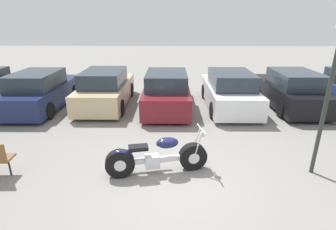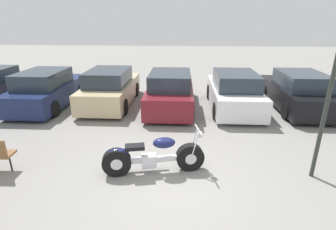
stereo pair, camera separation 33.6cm
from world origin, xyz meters
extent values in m
plane|color=gray|center=(0.00, 0.00, 0.00)|extent=(60.00, 60.00, 0.00)
cylinder|color=black|center=(0.51, 0.36, 0.33)|extent=(0.69, 0.33, 0.67)
cylinder|color=silver|center=(0.51, 0.36, 0.33)|extent=(0.30, 0.27, 0.27)
cylinder|color=black|center=(-1.18, 0.02, 0.33)|extent=(0.69, 0.33, 0.67)
cylinder|color=silver|center=(-1.18, 0.02, 0.33)|extent=(0.30, 0.27, 0.27)
cube|color=silver|center=(-0.33, 0.19, 0.35)|extent=(1.31, 0.37, 0.12)
cube|color=silver|center=(-0.45, 0.16, 0.32)|extent=(0.38, 0.30, 0.30)
ellipsoid|color=#191E4C|center=(-0.10, 0.24, 0.76)|extent=(0.57, 0.39, 0.25)
cube|color=black|center=(-0.76, 0.10, 0.70)|extent=(0.48, 0.32, 0.09)
ellipsoid|color=#191E4C|center=(-1.13, 0.03, 0.58)|extent=(0.51, 0.29, 0.20)
cylinder|color=silver|center=(0.61, 0.29, 0.68)|extent=(0.22, 0.08, 0.71)
cylinder|color=silver|center=(0.58, 0.46, 0.68)|extent=(0.22, 0.08, 0.71)
cylinder|color=silver|center=(0.68, 0.39, 1.04)|extent=(0.15, 0.61, 0.03)
sphere|color=silver|center=(0.72, 0.40, 0.92)|extent=(0.15, 0.15, 0.15)
cylinder|color=silver|center=(-0.71, 0.26, 0.22)|extent=(1.30, 0.34, 0.08)
cylinder|color=black|center=(-6.93, 6.53, 0.31)|extent=(0.20, 0.61, 0.61)
cube|color=#19234C|center=(-5.23, 4.98, 0.52)|extent=(1.75, 4.20, 0.79)
cube|color=#28333D|center=(-5.23, 4.73, 1.21)|extent=(1.54, 2.19, 0.58)
cylinder|color=black|center=(-6.04, 6.29, 0.31)|extent=(0.20, 0.61, 0.61)
cylinder|color=black|center=(-4.41, 6.29, 0.31)|extent=(0.20, 0.61, 0.61)
cylinder|color=black|center=(-6.04, 3.68, 0.31)|extent=(0.20, 0.61, 0.61)
cylinder|color=black|center=(-4.41, 3.68, 0.31)|extent=(0.20, 0.61, 0.61)
cube|color=#C6B284|center=(-2.71, 5.37, 0.52)|extent=(1.75, 4.20, 0.79)
cube|color=#28333D|center=(-2.71, 5.12, 1.21)|extent=(1.54, 2.19, 0.58)
cylinder|color=black|center=(-3.52, 6.67, 0.31)|extent=(0.20, 0.61, 0.61)
cylinder|color=black|center=(-1.89, 6.67, 0.31)|extent=(0.20, 0.61, 0.61)
cylinder|color=black|center=(-3.52, 4.07, 0.31)|extent=(0.20, 0.61, 0.61)
cylinder|color=black|center=(-1.89, 4.07, 0.31)|extent=(0.20, 0.61, 0.61)
cube|color=maroon|center=(-0.19, 5.02, 0.52)|extent=(1.75, 4.20, 0.79)
cube|color=#28333D|center=(-0.19, 4.77, 1.21)|extent=(1.54, 2.19, 0.58)
cylinder|color=black|center=(-1.00, 6.32, 0.31)|extent=(0.20, 0.61, 0.61)
cylinder|color=black|center=(0.63, 6.32, 0.31)|extent=(0.20, 0.61, 0.61)
cylinder|color=black|center=(-1.00, 3.72, 0.31)|extent=(0.20, 0.61, 0.61)
cylinder|color=black|center=(0.63, 3.72, 0.31)|extent=(0.20, 0.61, 0.61)
cube|color=white|center=(2.33, 5.10, 0.52)|extent=(1.75, 4.20, 0.79)
cube|color=#28333D|center=(2.33, 4.85, 1.21)|extent=(1.54, 2.19, 0.58)
cylinder|color=black|center=(1.52, 6.40, 0.31)|extent=(0.20, 0.61, 0.61)
cylinder|color=black|center=(3.15, 6.40, 0.31)|extent=(0.20, 0.61, 0.61)
cylinder|color=black|center=(1.52, 3.80, 0.31)|extent=(0.20, 0.61, 0.61)
cylinder|color=black|center=(3.15, 3.80, 0.31)|extent=(0.20, 0.61, 0.61)
cube|color=black|center=(4.85, 5.22, 0.52)|extent=(1.75, 4.20, 0.79)
cube|color=#28333D|center=(4.85, 4.97, 1.21)|extent=(1.54, 2.19, 0.58)
cylinder|color=black|center=(4.04, 6.52, 0.31)|extent=(0.20, 0.61, 0.61)
cylinder|color=black|center=(5.67, 6.52, 0.31)|extent=(0.20, 0.61, 0.61)
cylinder|color=black|center=(4.04, 3.92, 0.31)|extent=(0.20, 0.61, 0.61)
cylinder|color=black|center=(5.67, 3.92, 0.31)|extent=(0.20, 0.61, 0.61)
cylinder|color=black|center=(6.56, 6.62, 0.31)|extent=(0.20, 0.61, 0.61)
cylinder|color=black|center=(-3.74, 0.04, 0.23)|extent=(0.04, 0.04, 0.45)
cylinder|color=#2D332D|center=(3.32, 0.24, 1.60)|extent=(0.09, 0.09, 3.21)
camera|label=1|loc=(-0.04, -5.16, 3.45)|focal=28.00mm
camera|label=2|loc=(0.30, -5.15, 3.45)|focal=28.00mm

